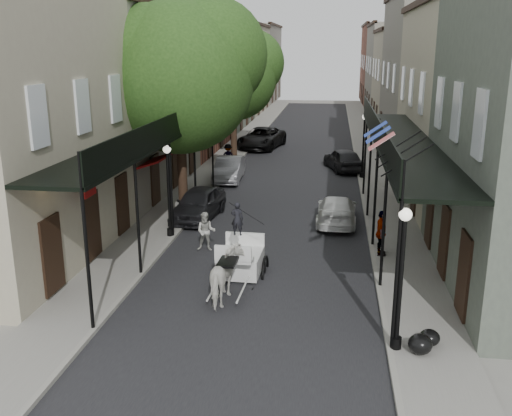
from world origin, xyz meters
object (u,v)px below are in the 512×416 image
(tree_far, at_px, (239,73))
(lamppost_right_far, at_px, (363,145))
(lamppost_right_near, at_px, (401,278))
(horse, at_px, (227,276))
(car_left_far, at_px, (262,138))
(tree_near, at_px, (189,71))
(pedestrian_sidewalk_right, at_px, (381,233))
(car_left_near, at_px, (198,203))
(car_right_near, at_px, (337,210))
(carriage, at_px, (243,241))
(car_left_mid, at_px, (229,169))
(car_right_far, at_px, (343,159))
(pedestrian_sidewalk_left, at_px, (228,156))
(pedestrian_walking, at_px, (206,231))
(lamppost_left, at_px, (169,189))

(tree_far, relative_size, lamppost_right_far, 2.32)
(tree_far, height_order, lamppost_right_far, tree_far)
(lamppost_right_near, relative_size, horse, 1.92)
(car_left_far, bearing_deg, tree_near, -83.28)
(car_left_far, bearing_deg, pedestrian_sidewalk_right, -62.12)
(car_left_near, relative_size, car_right_near, 1.00)
(tree_far, bearing_deg, carriage, -80.35)
(lamppost_right_near, relative_size, lamppost_right_far, 1.00)
(tree_far, bearing_deg, pedestrian_sidewalk_right, -66.39)
(horse, distance_m, car_left_mid, 16.39)
(car_right_near, bearing_deg, pedestrian_sidewalk_right, 112.45)
(car_left_near, height_order, car_left_mid, car_left_near)
(lamppost_right_far, distance_m, car_right_far, 2.96)
(tree_near, xyz_separation_m, car_right_near, (6.80, -1.18, -5.88))
(pedestrian_sidewalk_left, relative_size, car_left_far, 0.27)
(car_right_near, height_order, car_right_far, car_right_far)
(pedestrian_sidewalk_right, height_order, car_left_mid, pedestrian_sidewalk_right)
(car_left_far, distance_m, car_right_far, 9.64)
(carriage, distance_m, car_right_far, 17.81)
(pedestrian_walking, relative_size, pedestrian_sidewalk_right, 0.89)
(horse, xyz_separation_m, pedestrian_sidewalk_right, (4.91, 4.41, 0.15))
(lamppost_right_far, distance_m, car_left_near, 12.01)
(horse, xyz_separation_m, carriage, (0.07, 2.55, 0.24))
(lamppost_right_near, relative_size, car_left_mid, 0.89)
(carriage, relative_size, car_right_far, 0.65)
(lamppost_left, relative_size, car_right_far, 0.88)
(car_left_far, bearing_deg, car_left_near, -81.24)
(lamppost_right_near, distance_m, lamppost_right_far, 20.00)
(car_right_far, bearing_deg, horse, 62.95)
(tree_near, bearing_deg, car_left_near, -65.25)
(pedestrian_walking, bearing_deg, tree_far, 90.55)
(car_left_far, bearing_deg, pedestrian_sidewalk_left, -87.28)
(lamppost_right_far, height_order, car_left_mid, lamppost_right_far)
(lamppost_right_near, distance_m, horse, 5.54)
(car_left_mid, bearing_deg, car_left_near, -92.43)
(lamppost_left, bearing_deg, horse, -58.66)
(tree_near, bearing_deg, lamppost_right_far, 43.31)
(pedestrian_sidewalk_left, bearing_deg, lamppost_left, 81.07)
(pedestrian_walking, relative_size, car_left_near, 0.36)
(lamppost_right_near, bearing_deg, horse, 153.12)
(pedestrian_sidewalk_right, bearing_deg, car_left_mid, 36.97)
(lamppost_right_far, height_order, pedestrian_sidewalk_left, lamppost_right_far)
(pedestrian_sidewalk_left, height_order, pedestrian_sidewalk_right, pedestrian_sidewalk_right)
(car_left_mid, bearing_deg, lamppost_left, -95.13)
(pedestrian_walking, distance_m, car_right_near, 6.49)
(tree_far, xyz_separation_m, car_left_near, (0.65, -15.30, -5.13))
(pedestrian_sidewalk_right, bearing_deg, lamppost_left, 85.46)
(tree_far, distance_m, horse, 24.52)
(lamppost_right_near, distance_m, carriage, 6.95)
(horse, bearing_deg, lamppost_right_far, -103.66)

